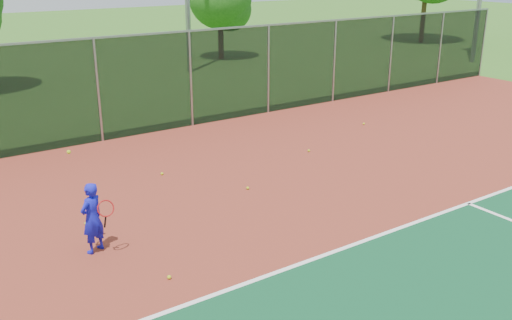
{
  "coord_description": "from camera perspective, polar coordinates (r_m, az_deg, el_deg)",
  "views": [
    {
      "loc": [
        -8.29,
        -3.86,
        5.06
      ],
      "look_at": [
        -2.27,
        5.0,
        1.3
      ],
      "focal_mm": 40.0,
      "sensor_mm": 36.0,
      "label": 1
    }
  ],
  "objects": [
    {
      "name": "court_apron",
      "position": [
        11.34,
        18.5,
        -8.19
      ],
      "size": [
        30.0,
        20.0,
        0.02
      ],
      "primitive_type": "cube",
      "color": "maroon",
      "rests_on": "ground"
    },
    {
      "name": "fence_back",
      "position": [
        18.24,
        -6.55,
        8.15
      ],
      "size": [
        30.0,
        0.06,
        3.03
      ],
      "color": "black",
      "rests_on": "court_apron"
    },
    {
      "name": "tennis_player",
      "position": [
        10.7,
        -16.06,
        -5.57
      ],
      "size": [
        0.59,
        0.67,
        1.97
      ],
      "color": "#1516C5",
      "rests_on": "court_apron"
    },
    {
      "name": "practice_ball_0",
      "position": [
        15.94,
        5.31,
        0.94
      ],
      "size": [
        0.07,
        0.07,
        0.07
      ],
      "primitive_type": "sphere",
      "color": "#B2C817",
      "rests_on": "court_apron"
    },
    {
      "name": "practice_ball_1",
      "position": [
        13.28,
        -0.83,
        -2.82
      ],
      "size": [
        0.07,
        0.07,
        0.07
      ],
      "primitive_type": "sphere",
      "color": "#B2C817",
      "rests_on": "court_apron"
    },
    {
      "name": "practice_ball_2",
      "position": [
        12.04,
        -16.63,
        -6.1
      ],
      "size": [
        0.07,
        0.07,
        0.07
      ],
      "primitive_type": "sphere",
      "color": "#B2C817",
      "rests_on": "court_apron"
    },
    {
      "name": "practice_ball_4",
      "position": [
        18.85,
        10.73,
        3.59
      ],
      "size": [
        0.07,
        0.07,
        0.07
      ],
      "primitive_type": "sphere",
      "color": "#B2C817",
      "rests_on": "court_apron"
    },
    {
      "name": "practice_ball_5",
      "position": [
        14.35,
        -9.38,
        -1.36
      ],
      "size": [
        0.07,
        0.07,
        0.07
      ],
      "primitive_type": "sphere",
      "color": "#B2C817",
      "rests_on": "court_apron"
    },
    {
      "name": "practice_ball_6",
      "position": [
        9.83,
        -8.68,
        -11.5
      ],
      "size": [
        0.07,
        0.07,
        0.07
      ],
      "primitive_type": "sphere",
      "color": "#B2C817",
      "rests_on": "court_apron"
    },
    {
      "name": "tree_back_mid",
      "position": [
        31.2,
        -3.39,
        15.69
      ],
      "size": [
        3.37,
        3.37,
        4.94
      ],
      "color": "#332312",
      "rests_on": "ground"
    }
  ]
}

